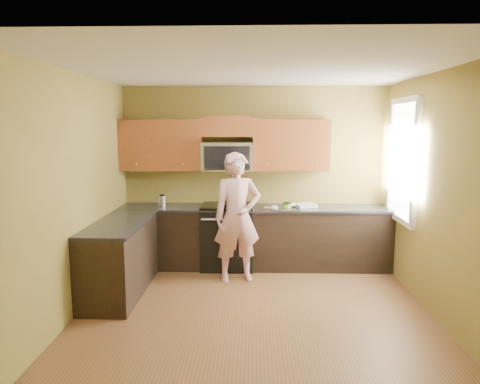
{
  "coord_description": "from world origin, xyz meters",
  "views": [
    {
      "loc": [
        -0.02,
        -4.73,
        2.11
      ],
      "look_at": [
        -0.2,
        1.3,
        1.2
      ],
      "focal_mm": 32.95,
      "sensor_mm": 36.0,
      "label": 1
    }
  ],
  "objects_px": {
    "woman": "(237,217)",
    "travel_mug": "(163,207)",
    "butter_tub": "(287,208)",
    "stove": "(227,236)",
    "microwave": "(228,170)",
    "frying_pan": "(232,208)"
  },
  "relations": [
    {
      "from": "woman",
      "to": "travel_mug",
      "type": "relative_size",
      "value": 9.51
    },
    {
      "from": "frying_pan",
      "to": "butter_tub",
      "type": "height_order",
      "value": "frying_pan"
    },
    {
      "from": "travel_mug",
      "to": "microwave",
      "type": "bearing_deg",
      "value": 8.44
    },
    {
      "from": "woman",
      "to": "butter_tub",
      "type": "relative_size",
      "value": 13.89
    },
    {
      "from": "stove",
      "to": "travel_mug",
      "type": "height_order",
      "value": "travel_mug"
    },
    {
      "from": "frying_pan",
      "to": "stove",
      "type": "bearing_deg",
      "value": 129.15
    },
    {
      "from": "frying_pan",
      "to": "butter_tub",
      "type": "xyz_separation_m",
      "value": [
        0.81,
        0.18,
        -0.03
      ]
    },
    {
      "from": "stove",
      "to": "butter_tub",
      "type": "xyz_separation_m",
      "value": [
        0.89,
        -0.04,
        0.45
      ]
    },
    {
      "from": "woman",
      "to": "frying_pan",
      "type": "bearing_deg",
      "value": 91.6
    },
    {
      "from": "frying_pan",
      "to": "travel_mug",
      "type": "relative_size",
      "value": 2.23
    },
    {
      "from": "woman",
      "to": "travel_mug",
      "type": "height_order",
      "value": "woman"
    },
    {
      "from": "woman",
      "to": "travel_mug",
      "type": "bearing_deg",
      "value": 140.9
    },
    {
      "from": "stove",
      "to": "woman",
      "type": "height_order",
      "value": "woman"
    },
    {
      "from": "microwave",
      "to": "butter_tub",
      "type": "distance_m",
      "value": 1.05
    },
    {
      "from": "stove",
      "to": "travel_mug",
      "type": "bearing_deg",
      "value": -178.97
    },
    {
      "from": "frying_pan",
      "to": "travel_mug",
      "type": "bearing_deg",
      "value": -171.24
    },
    {
      "from": "woman",
      "to": "butter_tub",
      "type": "height_order",
      "value": "woman"
    },
    {
      "from": "stove",
      "to": "butter_tub",
      "type": "height_order",
      "value": "butter_tub"
    },
    {
      "from": "stove",
      "to": "microwave",
      "type": "relative_size",
      "value": 1.25
    },
    {
      "from": "frying_pan",
      "to": "travel_mug",
      "type": "height_order",
      "value": "travel_mug"
    },
    {
      "from": "microwave",
      "to": "butter_tub",
      "type": "relative_size",
      "value": 6.0
    },
    {
      "from": "frying_pan",
      "to": "woman",
      "type": "bearing_deg",
      "value": -55.14
    }
  ]
}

